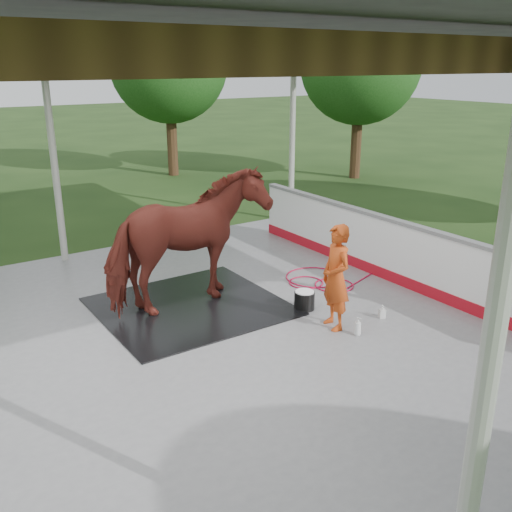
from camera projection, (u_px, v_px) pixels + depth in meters
ground at (167, 356)px, 7.80m from camera, size 100.00×100.00×0.00m
concrete_slab at (167, 355)px, 7.79m from camera, size 12.00×10.00×0.05m
pavilion_structure at (150, 48)px, 6.52m from camera, size 12.60×10.60×4.05m
dasher_board at (403, 255)px, 10.04m from camera, size 0.16×8.00×1.15m
tree_belt at (143, 65)px, 7.44m from camera, size 28.00×28.00×5.80m
rubber_mat at (190, 306)px, 9.25m from camera, size 2.82×2.64×0.02m
horse at (188, 241)px, 8.90m from camera, size 2.68×1.40×2.19m
handler at (336, 277)px, 8.31m from camera, size 0.49×0.65×1.59m
wash_bucket at (304, 300)px, 9.13m from camera, size 0.33×0.33×0.31m
soap_bottle_a at (358, 326)px, 8.26m from camera, size 0.14×0.14×0.28m
soap_bottle_b at (382, 311)px, 8.83m from camera, size 0.13×0.13×0.21m
hose_coil at (318, 280)px, 10.36m from camera, size 1.68×1.39×0.02m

